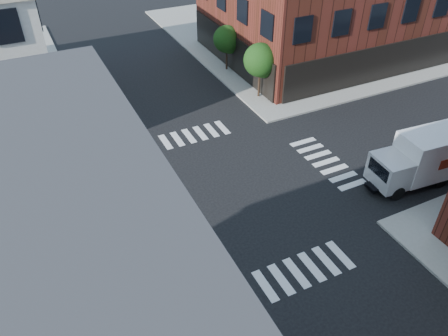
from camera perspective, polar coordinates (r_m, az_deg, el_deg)
ground at (r=26.70m, az=1.13°, el=-3.10°), size 120.00×120.00×0.00m
sidewalk_ne at (r=52.46m, az=11.70°, el=17.12°), size 30.00×30.00×0.15m
tree_near at (r=35.73m, az=4.86°, el=13.67°), size 2.69×2.69×4.49m
tree_far at (r=40.72m, az=0.45°, el=16.32°), size 2.43×2.43×4.07m
signal_pole at (r=18.52m, az=-8.26°, el=-14.12°), size 1.29×1.24×4.60m
box_truck at (r=29.45m, az=25.27°, el=1.40°), size 7.57×2.83×3.36m
traffic_cone at (r=21.41m, az=-3.45°, el=-14.81°), size 0.51×0.51×0.76m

